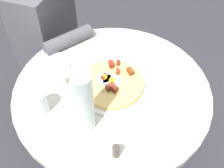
# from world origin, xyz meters

# --- Properties ---
(ground_plane) EXTENTS (6.00, 6.00, 0.00)m
(ground_plane) POSITION_xyz_m (0.00, 0.00, 0.00)
(ground_plane) COLOR #2D2D33
(dining_table) EXTENTS (0.86, 0.86, 0.72)m
(dining_table) POSITION_xyz_m (0.00, 0.00, 0.55)
(dining_table) COLOR beige
(dining_table) RESTS_ON ground_plane
(person_seated) EXTENTS (0.47, 0.47, 1.14)m
(person_seated) POSITION_xyz_m (-0.35, -0.53, 0.51)
(person_seated) COLOR #2D2D33
(person_seated) RESTS_ON ground_plane
(pizza_plate) EXTENTS (0.31, 0.31, 0.01)m
(pizza_plate) POSITION_xyz_m (0.00, 0.00, 0.73)
(pizza_plate) COLOR white
(pizza_plate) RESTS_ON dining_table
(breakfast_pizza) EXTENTS (0.27, 0.27, 0.05)m
(breakfast_pizza) POSITION_xyz_m (-0.00, -0.00, 0.75)
(breakfast_pizza) COLOR tan
(breakfast_pizza) RESTS_ON pizza_plate
(bread_plate) EXTENTS (0.17, 0.17, 0.01)m
(bread_plate) POSITION_xyz_m (-0.03, -0.31, 0.73)
(bread_plate) COLOR white
(bread_plate) RESTS_ON dining_table
(napkin) EXTENTS (0.22, 0.22, 0.00)m
(napkin) POSITION_xyz_m (-0.23, 0.22, 0.73)
(napkin) COLOR white
(napkin) RESTS_ON dining_table
(fork) EXTENTS (0.14, 0.13, 0.00)m
(fork) POSITION_xyz_m (-0.22, 0.21, 0.73)
(fork) COLOR silver
(fork) RESTS_ON napkin
(knife) EXTENTS (0.14, 0.13, 0.00)m
(knife) POSITION_xyz_m (-0.24, 0.23, 0.73)
(knife) COLOR silver
(knife) RESTS_ON napkin
(water_glass) EXTENTS (0.07, 0.07, 0.10)m
(water_glass) POSITION_xyz_m (0.21, -0.23, 0.77)
(water_glass) COLOR silver
(water_glass) RESTS_ON dining_table
(water_bottle) EXTENTS (0.07, 0.07, 0.27)m
(water_bottle) POSITION_xyz_m (0.21, -0.03, 0.86)
(water_bottle) COLOR silver
(water_bottle) RESTS_ON dining_table
(salt_shaker) EXTENTS (0.03, 0.03, 0.06)m
(salt_shaker) POSITION_xyz_m (0.06, -0.21, 0.75)
(salt_shaker) COLOR white
(salt_shaker) RESTS_ON dining_table
(pepper_shaker) EXTENTS (0.03, 0.03, 0.05)m
(pepper_shaker) POSITION_xyz_m (0.30, 0.12, 0.75)
(pepper_shaker) COLOR #3F3833
(pepper_shaker) RESTS_ON dining_table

